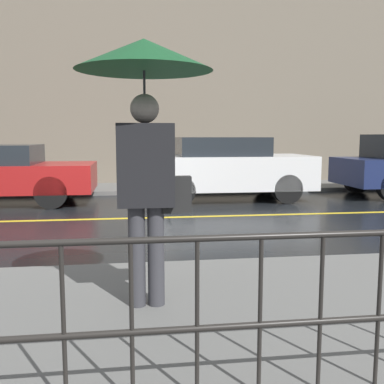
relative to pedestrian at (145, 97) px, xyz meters
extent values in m
plane|color=black|center=(-0.48, 4.64, -1.83)|extent=(80.00, 80.00, 0.00)
cube|color=#60605E|center=(-0.48, -0.18, -1.78)|extent=(28.00, 2.95, 0.11)
cube|color=#60605E|center=(-0.48, 9.05, -1.78)|extent=(28.00, 2.15, 0.11)
cube|color=gold|center=(-0.48, 4.64, -1.82)|extent=(25.20, 0.12, 0.01)
cube|color=#706656|center=(-0.48, 10.27, 1.09)|extent=(28.00, 0.30, 5.84)
cylinder|color=black|center=(-0.48, -1.41, -0.84)|extent=(12.00, 0.04, 0.04)
cylinder|color=black|center=(-0.48, -1.41, -1.32)|extent=(12.00, 0.04, 0.04)
cylinder|color=black|center=(-0.48, -1.41, -1.28)|extent=(0.02, 0.02, 0.89)
cylinder|color=black|center=(-0.13, -1.41, -1.28)|extent=(0.02, 0.02, 0.89)
cylinder|color=black|center=(0.21, -1.41, -1.28)|extent=(0.02, 0.02, 0.89)
cylinder|color=black|center=(0.55, -1.41, -1.28)|extent=(0.02, 0.02, 0.89)
cylinder|color=black|center=(0.90, -1.41, -1.28)|extent=(0.02, 0.02, 0.89)
cylinder|color=black|center=(1.24, -1.41, -1.28)|extent=(0.02, 0.02, 0.89)
cylinder|color=#333338|center=(-0.08, 0.00, -1.30)|extent=(0.14, 0.14, 0.84)
cylinder|color=#333338|center=(0.07, 0.00, -1.30)|extent=(0.14, 0.14, 0.84)
cube|color=black|center=(-0.01, 0.00, -0.54)|extent=(0.46, 0.27, 0.67)
sphere|color=gray|center=(-0.01, 0.00, -0.09)|extent=(0.23, 0.23, 0.23)
cylinder|color=#262628|center=(-0.01, 0.00, -0.17)|extent=(0.02, 0.02, 0.75)
cone|color=#144723|center=(-0.01, 0.00, 0.33)|extent=(1.09, 1.09, 0.25)
cube|color=black|center=(0.25, 0.00, -0.79)|extent=(0.24, 0.12, 0.30)
cylinder|color=black|center=(-1.78, 7.67, -1.49)|extent=(0.69, 0.22, 0.69)
cylinder|color=black|center=(-1.78, 6.01, -1.49)|extent=(0.69, 0.22, 0.69)
cube|color=silver|center=(2.17, 6.84, -1.16)|extent=(3.94, 1.84, 0.78)
cube|color=#1E2328|center=(2.01, 6.84, -0.55)|extent=(2.05, 1.69, 0.43)
cylinder|color=black|center=(3.39, 7.65, -1.50)|extent=(0.66, 0.22, 0.66)
cylinder|color=black|center=(3.39, 6.03, -1.50)|extent=(0.66, 0.22, 0.66)
cylinder|color=black|center=(0.95, 7.65, -1.50)|extent=(0.66, 0.22, 0.66)
cylinder|color=black|center=(0.95, 6.03, -1.50)|extent=(0.66, 0.22, 0.66)
cylinder|color=black|center=(5.94, 7.67, -1.47)|extent=(0.71, 0.22, 0.71)
camera|label=1|loc=(-0.13, -3.65, -0.31)|focal=42.00mm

